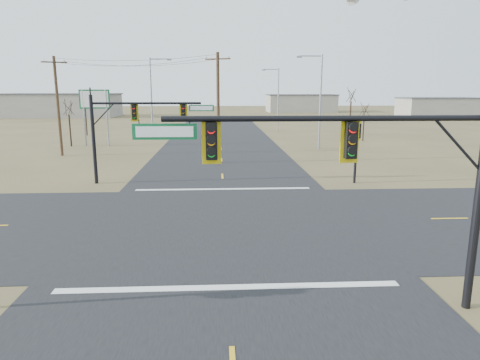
# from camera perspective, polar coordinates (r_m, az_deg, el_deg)

# --- Properties ---
(ground) EXTENTS (320.00, 320.00, 0.00)m
(ground) POSITION_cam_1_polar(r_m,az_deg,el_deg) (22.33, -2.02, -5.67)
(ground) COLOR brown
(ground) RESTS_ON ground
(road_ew) EXTENTS (160.00, 14.00, 0.02)m
(road_ew) POSITION_cam_1_polar(r_m,az_deg,el_deg) (22.32, -2.02, -5.65)
(road_ew) COLOR black
(road_ew) RESTS_ON ground
(road_ns) EXTENTS (14.00, 160.00, 0.02)m
(road_ns) POSITION_cam_1_polar(r_m,az_deg,el_deg) (22.32, -2.02, -5.65)
(road_ns) COLOR black
(road_ns) RESTS_ON ground
(stop_bar_near) EXTENTS (12.00, 0.40, 0.01)m
(stop_bar_near) POSITION_cam_1_polar(r_m,az_deg,el_deg) (15.34, -1.54, -14.10)
(stop_bar_near) COLOR silver
(stop_bar_near) RESTS_ON road_ns
(stop_bar_far) EXTENTS (12.00, 0.40, 0.01)m
(stop_bar_far) POSITION_cam_1_polar(r_m,az_deg,el_deg) (29.55, -2.27, -1.20)
(stop_bar_far) COLOR silver
(stop_bar_far) RESTS_ON road_ns
(mast_arm_near) EXTENTS (10.33, 0.43, 6.57)m
(mast_arm_near) POSITION_cam_1_polar(r_m,az_deg,el_deg) (12.83, 14.92, 2.73)
(mast_arm_near) COLOR black
(mast_arm_near) RESTS_ON ground
(mast_arm_far) EXTENTS (8.83, 0.45, 6.40)m
(mast_arm_far) POSITION_cam_1_polar(r_m,az_deg,el_deg) (31.84, -13.58, 7.84)
(mast_arm_far) COLOR black
(mast_arm_far) RESTS_ON ground
(pedestal_signal_ne) EXTENTS (0.66, 0.57, 4.56)m
(pedestal_signal_ne) POSITION_cam_1_polar(r_m,az_deg,el_deg) (32.07, 15.37, 5.37)
(pedestal_signal_ne) COLOR black
(pedestal_signal_ne) RESTS_ON ground
(utility_pole_near) EXTENTS (2.27, 1.15, 10.04)m
(utility_pole_near) POSITION_cam_1_polar(r_m,az_deg,el_deg) (39.76, -2.93, 9.71)
(utility_pole_near) COLOR #4E3921
(utility_pole_near) RESTS_ON ground
(utility_pole_far) EXTENTS (2.32, 1.03, 10.03)m
(utility_pole_far) POSITION_cam_1_polar(r_m,az_deg,el_deg) (47.96, -23.11, 9.16)
(utility_pole_far) COLOR #4E3921
(utility_pole_far) RESTS_ON ground
(highway_sign) EXTENTS (3.60, 0.18, 6.75)m
(highway_sign) POSITION_cam_1_polar(r_m,az_deg,el_deg) (54.77, -18.76, 9.22)
(highway_sign) COLOR gray
(highway_sign) RESTS_ON ground
(streetlight_a) EXTENTS (2.95, 0.28, 10.61)m
(streetlight_a) POSITION_cam_1_polar(r_m,az_deg,el_deg) (50.13, 10.43, 10.87)
(streetlight_a) COLOR gray
(streetlight_a) RESTS_ON ground
(streetlight_b) EXTENTS (2.83, 0.44, 10.09)m
(streetlight_b) POSITION_cam_1_polar(r_m,az_deg,el_deg) (70.52, 4.94, 11.05)
(streetlight_b) COLOR gray
(streetlight_b) RESTS_ON ground
(streetlight_c) EXTENTS (3.10, 0.45, 11.06)m
(streetlight_c) POSITION_cam_1_polar(r_m,az_deg,el_deg) (61.93, -11.54, 11.25)
(streetlight_c) COLOR gray
(streetlight_c) RESTS_ON ground
(bare_tree_a) EXTENTS (3.23, 3.23, 5.95)m
(bare_tree_a) POSITION_cam_1_polar(r_m,az_deg,el_deg) (55.43, -21.93, 9.01)
(bare_tree_a) COLOR black
(bare_tree_a) RESTS_ON ground
(bare_tree_b) EXTENTS (2.91, 2.91, 6.06)m
(bare_tree_b) POSITION_cam_1_polar(r_m,az_deg,el_deg) (68.29, -19.99, 9.67)
(bare_tree_b) COLOR black
(bare_tree_b) RESTS_ON ground
(bare_tree_c) EXTENTS (2.80, 2.80, 5.44)m
(bare_tree_c) POSITION_cam_1_polar(r_m,az_deg,el_deg) (59.45, 16.28, 9.11)
(bare_tree_c) COLOR black
(bare_tree_c) RESTS_ON ground
(bare_tree_d) EXTENTS (3.47, 3.47, 7.42)m
(bare_tree_d) POSITION_cam_1_polar(r_m,az_deg,el_deg) (66.45, 14.63, 10.93)
(bare_tree_d) COLOR black
(bare_tree_d) RESTS_ON ground
(warehouse_left) EXTENTS (28.00, 14.00, 5.50)m
(warehouse_left) POSITION_cam_1_polar(r_m,az_deg,el_deg) (118.21, -22.87, 9.12)
(warehouse_left) COLOR gray
(warehouse_left) RESTS_ON ground
(warehouse_mid) EXTENTS (20.00, 12.00, 5.00)m
(warehouse_mid) POSITION_cam_1_polar(r_m,az_deg,el_deg) (133.76, 8.09, 10.05)
(warehouse_mid) COLOR gray
(warehouse_mid) RESTS_ON ground
(warehouse_right) EXTENTS (18.00, 10.00, 4.50)m
(warehouse_right) POSITION_cam_1_polar(r_m,az_deg,el_deg) (119.89, 24.84, 8.75)
(warehouse_right) COLOR gray
(warehouse_right) RESTS_ON ground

